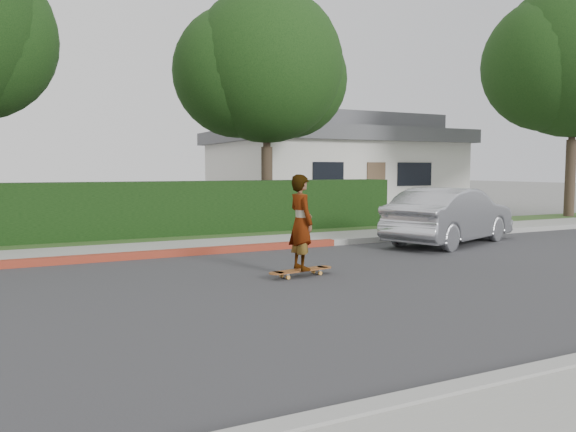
% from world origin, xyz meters
% --- Properties ---
extents(ground, '(120.00, 120.00, 0.00)m').
position_xyz_m(ground, '(0.00, 0.00, 0.00)').
color(ground, slate).
rests_on(ground, ground).
extents(road, '(60.00, 8.00, 0.01)m').
position_xyz_m(road, '(0.00, 0.00, 0.01)').
color(road, '#2D2D30').
rests_on(road, ground).
extents(curb_far, '(60.00, 0.20, 0.15)m').
position_xyz_m(curb_far, '(0.00, 4.10, 0.07)').
color(curb_far, '#9E9E99').
rests_on(curb_far, ground).
extents(curb_red_section, '(12.00, 0.21, 0.15)m').
position_xyz_m(curb_red_section, '(-5.00, 4.10, 0.08)').
color(curb_red_section, maroon).
rests_on(curb_red_section, ground).
extents(sidewalk_far, '(60.00, 1.60, 0.12)m').
position_xyz_m(sidewalk_far, '(0.00, 5.00, 0.06)').
color(sidewalk_far, gray).
rests_on(sidewalk_far, ground).
extents(planting_strip, '(60.00, 1.60, 0.10)m').
position_xyz_m(planting_strip, '(0.00, 6.60, 0.05)').
color(planting_strip, '#2D4C1E').
rests_on(planting_strip, ground).
extents(hedge, '(15.00, 1.00, 1.50)m').
position_xyz_m(hedge, '(-3.00, 7.20, 0.75)').
color(hedge, black).
rests_on(hedge, ground).
extents(tree_center, '(5.66, 4.84, 7.44)m').
position_xyz_m(tree_center, '(1.49, 9.19, 4.90)').
color(tree_center, '#33261C').
rests_on(tree_center, ground).
extents(tree_right, '(6.32, 5.60, 8.56)m').
position_xyz_m(tree_right, '(12.49, 6.69, 5.63)').
color(tree_right, '#33261C').
rests_on(tree_right, ground).
extents(house, '(10.60, 8.60, 4.30)m').
position_xyz_m(house, '(8.00, 16.00, 2.10)').
color(house, beige).
rests_on(house, ground).
extents(skateboard, '(1.27, 0.42, 0.12)m').
position_xyz_m(skateboard, '(-1.45, 1.00, 0.11)').
color(skateboard, gold).
rests_on(skateboard, ground).
extents(skateboarder, '(0.39, 0.59, 1.61)m').
position_xyz_m(skateboarder, '(-1.45, 1.00, 0.93)').
color(skateboarder, white).
rests_on(skateboarder, skateboard).
extents(car_silver, '(4.41, 2.85, 1.37)m').
position_xyz_m(car_silver, '(3.75, 3.10, 0.69)').
color(car_silver, '#B6B7BD').
rests_on(car_silver, ground).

